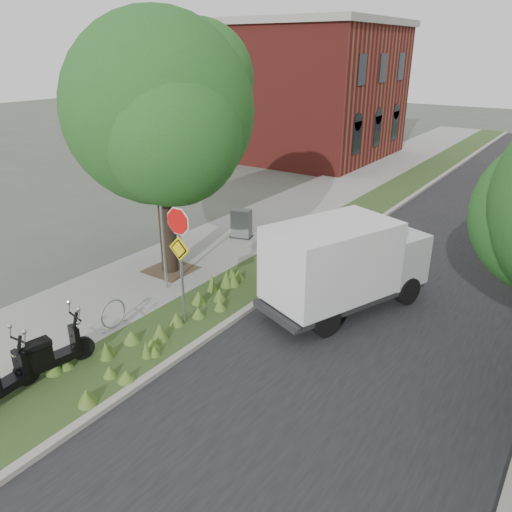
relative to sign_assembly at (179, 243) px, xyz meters
The scene contains 13 objects.
ground 2.78m from the sign_assembly, 22.62° to the right, with size 120.00×120.00×0.00m, color #4C5147.
sidewalk_near 10.10m from the sign_assembly, 106.84° to the left, with size 3.50×60.00×0.12m, color gray.
verge 9.69m from the sign_assembly, 90.61° to the left, with size 2.00×60.00×0.12m, color #2E4A20.
kerb_near 9.73m from the sign_assembly, 84.54° to the left, with size 0.20×60.00×0.13m, color #9E9991.
road 10.65m from the sign_assembly, 64.96° to the left, with size 7.00×60.00×0.01m, color black.
street_tree_main 4.30m from the sign_assembly, 139.63° to the left, with size 6.21×5.54×7.66m.
bare_post 2.18m from the sign_assembly, 145.95° to the left, with size 0.08×0.08×4.00m.
bike_hoop 2.54m from the sign_assembly, 137.69° to the right, with size 0.06×0.78×0.77m.
sign_assembly is the anchor object (origin of this frame).
brick_building 22.97m from the sign_assembly, 110.72° to the left, with size 9.40×10.40×8.30m.
scooter_near 3.90m from the sign_assembly, 105.68° to the right, with size 0.59×1.80×0.86m.
box_truck 4.41m from the sign_assembly, 47.68° to the left, with size 3.42×5.11×2.16m.
utility_cabinet 6.67m from the sign_assembly, 112.92° to the left, with size 0.92×0.74×1.06m.
Camera 1 is at (6.52, -7.60, 6.67)m, focal length 35.00 mm.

